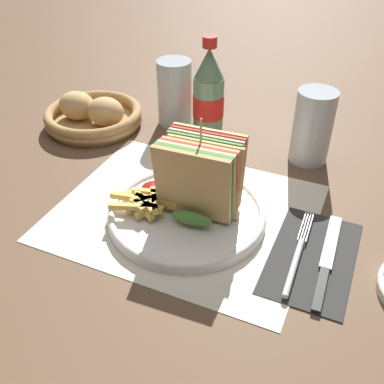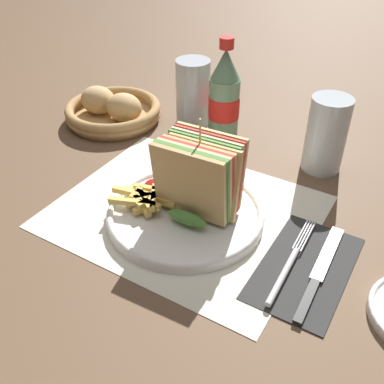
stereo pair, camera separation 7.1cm
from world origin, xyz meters
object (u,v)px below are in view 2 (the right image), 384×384
(club_sandwich, at_px, (202,178))
(glass_far, at_px, (193,97))
(bread_basket, at_px, (113,110))
(knife, at_px, (319,272))
(coke_bottle_near, at_px, (224,98))
(glass_near, at_px, (326,135))
(plate_main, at_px, (186,213))
(fork, at_px, (288,267))

(club_sandwich, relative_size, glass_far, 1.12)
(glass_far, bearing_deg, bread_basket, -152.34)
(knife, height_order, bread_basket, bread_basket)
(club_sandwich, height_order, glass_far, club_sandwich)
(knife, xyz_separation_m, coke_bottle_near, (-0.29, 0.27, 0.08))
(knife, height_order, glass_near, glass_near)
(plate_main, distance_m, bread_basket, 0.38)
(fork, xyz_separation_m, knife, (0.04, 0.02, -0.00))
(fork, xyz_separation_m, glass_far, (-0.34, 0.32, 0.05))
(club_sandwich, bearing_deg, bread_basket, 150.02)
(club_sandwich, xyz_separation_m, glass_far, (-0.18, 0.28, -0.02))
(knife, relative_size, bread_basket, 0.96)
(knife, relative_size, glass_near, 1.44)
(coke_bottle_near, distance_m, glass_far, 0.10)
(bread_basket, bearing_deg, glass_near, 6.12)
(bread_basket, bearing_deg, club_sandwich, -29.98)
(fork, bearing_deg, knife, 19.54)
(fork, distance_m, coke_bottle_near, 0.39)
(fork, bearing_deg, bread_basket, 152.81)
(knife, distance_m, bread_basket, 0.58)
(glass_near, distance_m, glass_far, 0.30)
(club_sandwich, distance_m, fork, 0.18)
(plate_main, distance_m, glass_near, 0.30)
(plate_main, height_order, knife, plate_main)
(club_sandwich, distance_m, bread_basket, 0.39)
(plate_main, distance_m, glass_far, 0.34)
(glass_far, bearing_deg, knife, -38.07)
(coke_bottle_near, relative_size, glass_far, 1.49)
(club_sandwich, distance_m, knife, 0.22)
(glass_far, bearing_deg, plate_main, -61.15)
(knife, bearing_deg, glass_near, 105.74)
(glass_far, bearing_deg, club_sandwich, -56.83)
(club_sandwich, relative_size, coke_bottle_near, 0.75)
(fork, xyz_separation_m, coke_bottle_near, (-0.25, 0.29, 0.08))
(fork, height_order, glass_near, glass_near)
(fork, relative_size, knife, 0.95)
(glass_far, height_order, bread_basket, glass_far)
(glass_near, bearing_deg, knife, -72.25)
(plate_main, relative_size, glass_far, 1.80)
(fork, distance_m, knife, 0.04)
(plate_main, relative_size, club_sandwich, 1.60)
(plate_main, distance_m, knife, 0.22)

